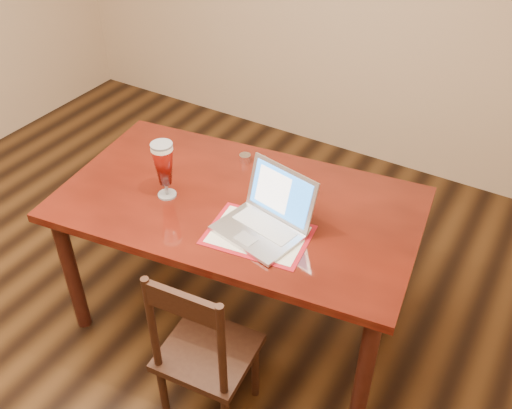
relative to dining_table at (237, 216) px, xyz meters
The scene contains 4 objects.
ground 1.03m from the dining_table, 126.84° to the right, with size 5.00×5.00×0.00m, color black.
room_shell 1.29m from the dining_table, 126.84° to the right, with size 4.51×5.01×2.71m.
dining_table is the anchor object (origin of this frame).
dining_chair 0.67m from the dining_table, 71.68° to the right, with size 0.42×0.41×0.92m.
Camera 1 is at (1.63, -1.20, 2.43)m, focal length 40.00 mm.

